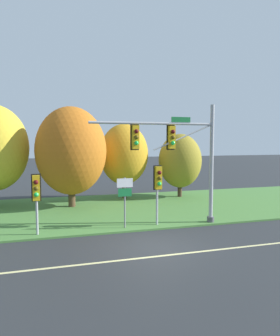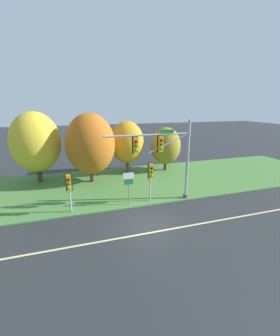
# 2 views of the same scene
# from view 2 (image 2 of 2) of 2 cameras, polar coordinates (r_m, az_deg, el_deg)

# --- Properties ---
(ground_plane) EXTENTS (160.00, 160.00, 0.00)m
(ground_plane) POSITION_cam_2_polar(r_m,az_deg,el_deg) (15.91, 2.68, -13.66)
(ground_plane) COLOR #282B2D
(lane_stripe) EXTENTS (36.00, 0.16, 0.01)m
(lane_stripe) POSITION_cam_2_polar(r_m,az_deg,el_deg) (14.95, 4.34, -15.78)
(lane_stripe) COLOR beige
(lane_stripe) RESTS_ON ground
(grass_verge) EXTENTS (48.00, 11.50, 0.10)m
(grass_verge) POSITION_cam_2_polar(r_m,az_deg,el_deg) (23.11, -4.48, -3.90)
(grass_verge) COLOR #477A38
(grass_verge) RESTS_ON ground
(traffic_signal_mast) EXTENTS (7.08, 0.49, 6.60)m
(traffic_signal_mast) POSITION_cam_2_polar(r_m,az_deg,el_deg) (17.82, 6.66, 4.06)
(traffic_signal_mast) COLOR #9EA0A5
(traffic_signal_mast) RESTS_ON grass_verge
(pedestrian_signal_near_kerb) EXTENTS (0.46, 0.55, 3.01)m
(pedestrian_signal_near_kerb) POSITION_cam_2_polar(r_m,az_deg,el_deg) (16.90, -17.58, -4.16)
(pedestrian_signal_near_kerb) COLOR #9EA0A5
(pedestrian_signal_near_kerb) RESTS_ON grass_verge
(pedestrian_signal_further_along) EXTENTS (0.46, 0.55, 3.28)m
(pedestrian_signal_further_along) POSITION_cam_2_polar(r_m,az_deg,el_deg) (17.97, 2.81, -1.45)
(pedestrian_signal_further_along) COLOR #9EA0A5
(pedestrian_signal_further_along) RESTS_ON grass_verge
(route_sign_post) EXTENTS (0.85, 0.08, 2.69)m
(route_sign_post) POSITION_cam_2_polar(r_m,az_deg,el_deg) (17.64, -2.91, -3.80)
(route_sign_post) COLOR slate
(route_sign_post) RESTS_ON grass_verge
(tree_nearest_road) EXTENTS (4.82, 4.82, 7.13)m
(tree_nearest_road) POSITION_cam_2_polar(r_m,az_deg,el_deg) (24.70, -25.00, 5.91)
(tree_nearest_road) COLOR #4C3823
(tree_nearest_road) RESTS_ON grass_verge
(tree_left_of_mast) EXTENTS (4.89, 4.89, 6.98)m
(tree_left_of_mast) POSITION_cam_2_polar(r_m,az_deg,el_deg) (23.09, -12.49, 5.92)
(tree_left_of_mast) COLOR #4C3823
(tree_left_of_mast) RESTS_ON grass_verge
(tree_behind_signpost) EXTENTS (3.88, 3.88, 5.96)m
(tree_behind_signpost) POSITION_cam_2_polar(r_m,az_deg,el_deg) (26.15, -3.32, 6.54)
(tree_behind_signpost) COLOR brown
(tree_behind_signpost) RESTS_ON grass_verge
(tree_mid_verge) EXTENTS (3.53, 3.53, 5.18)m
(tree_mid_verge) POSITION_cam_2_polar(r_m,az_deg,el_deg) (27.06, 6.55, 5.58)
(tree_mid_verge) COLOR #423021
(tree_mid_verge) RESTS_ON grass_verge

